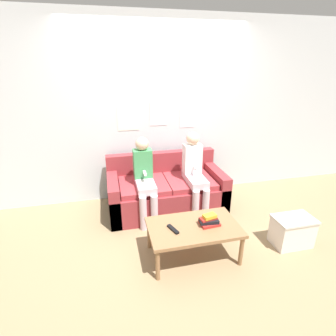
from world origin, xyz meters
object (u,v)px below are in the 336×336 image
object	(u,v)px
storage_box	(292,231)
person_left	(144,176)
couch	(166,191)
coffee_table	(194,229)
tv_remote	(173,229)
person_right	(195,170)

from	to	relation	value
storage_box	person_left	bearing A→B (deg)	147.91
couch	person_left	xyz separation A→B (m)	(-0.32, -0.18, 0.34)
coffee_table	storage_box	distance (m)	1.18
storage_box	coffee_table	bearing A→B (deg)	176.37
tv_remote	storage_box	size ratio (longest dim) A/B	0.39
person_left	couch	bearing A→B (deg)	29.46
person_right	tv_remote	size ratio (longest dim) A/B	6.44
tv_remote	storage_box	world-z (taller)	tv_remote
person_right	storage_box	world-z (taller)	person_right
person_left	person_right	bearing A→B (deg)	0.30
couch	tv_remote	world-z (taller)	couch
couch	coffee_table	size ratio (longest dim) A/B	1.68
person_left	person_right	xyz separation A→B (m)	(0.68, 0.00, 0.01)
person_right	tv_remote	distance (m)	1.09
coffee_table	person_right	xyz separation A→B (m)	(0.30, 0.90, 0.28)
couch	storage_box	bearing A→B (deg)	-43.35
person_left	storage_box	size ratio (longest dim) A/B	2.44
coffee_table	tv_remote	xyz separation A→B (m)	(-0.23, -0.02, 0.05)
couch	tv_remote	bearing A→B (deg)	-99.16
person_left	person_right	world-z (taller)	person_right
storage_box	person_right	bearing A→B (deg)	131.59
coffee_table	storage_box	bearing A→B (deg)	-3.63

